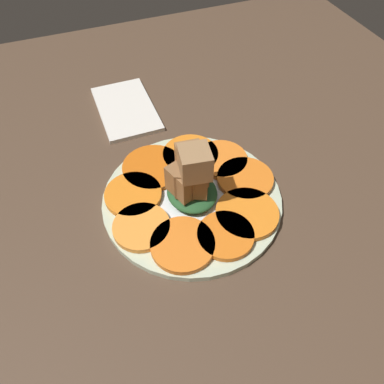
# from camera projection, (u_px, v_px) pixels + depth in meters

# --- Properties ---
(table_slab) EXTENTS (1.20, 1.20, 0.02)m
(table_slab) POSITION_uv_depth(u_px,v_px,m) (192.00, 205.00, 0.58)
(table_slab) COLOR #4C3828
(table_slab) RESTS_ON ground
(plate) EXTENTS (0.27, 0.27, 0.01)m
(plate) POSITION_uv_depth(u_px,v_px,m) (192.00, 199.00, 0.57)
(plate) COLOR beige
(plate) RESTS_ON table_slab
(carrot_slice_0) EXTENTS (0.08, 0.08, 0.01)m
(carrot_slice_0) POSITION_uv_depth(u_px,v_px,m) (226.00, 235.00, 0.51)
(carrot_slice_0) COLOR orange
(carrot_slice_0) RESTS_ON plate
(carrot_slice_1) EXTENTS (0.09, 0.09, 0.01)m
(carrot_slice_1) POSITION_uv_depth(u_px,v_px,m) (247.00, 213.00, 0.54)
(carrot_slice_1) COLOR orange
(carrot_slice_1) RESTS_ON plate
(carrot_slice_2) EXTENTS (0.09, 0.09, 0.01)m
(carrot_slice_2) POSITION_uv_depth(u_px,v_px,m) (245.00, 178.00, 0.58)
(carrot_slice_2) COLOR orange
(carrot_slice_2) RESTS_ON plate
(carrot_slice_3) EXTENTS (0.08, 0.08, 0.01)m
(carrot_slice_3) POSITION_uv_depth(u_px,v_px,m) (221.00, 159.00, 0.61)
(carrot_slice_3) COLOR orange
(carrot_slice_3) RESTS_ON plate
(carrot_slice_4) EXTENTS (0.09, 0.09, 0.01)m
(carrot_slice_4) POSITION_uv_depth(u_px,v_px,m) (191.00, 155.00, 0.62)
(carrot_slice_4) COLOR orange
(carrot_slice_4) RESTS_ON plate
(carrot_slice_5) EXTENTS (0.10, 0.10, 0.01)m
(carrot_slice_5) POSITION_uv_depth(u_px,v_px,m) (153.00, 168.00, 0.60)
(carrot_slice_5) COLOR #D55F13
(carrot_slice_5) RESTS_ON plate
(carrot_slice_6) EXTENTS (0.09, 0.09, 0.01)m
(carrot_slice_6) POSITION_uv_depth(u_px,v_px,m) (133.00, 194.00, 0.56)
(carrot_slice_6) COLOR orange
(carrot_slice_6) RESTS_ON plate
(carrot_slice_7) EXTENTS (0.08, 0.08, 0.01)m
(carrot_slice_7) POSITION_uv_depth(u_px,v_px,m) (141.00, 227.00, 0.52)
(carrot_slice_7) COLOR orange
(carrot_slice_7) RESTS_ON plate
(carrot_slice_8) EXTENTS (0.09, 0.09, 0.01)m
(carrot_slice_8) POSITION_uv_depth(u_px,v_px,m) (183.00, 244.00, 0.51)
(carrot_slice_8) COLOR orange
(carrot_slice_8) RESTS_ON plate
(center_pile) EXTENTS (0.08, 0.07, 0.10)m
(center_pile) POSITION_uv_depth(u_px,v_px,m) (190.00, 178.00, 0.53)
(center_pile) COLOR #235128
(center_pile) RESTS_ON plate
(fork) EXTENTS (0.17, 0.03, 0.00)m
(fork) POSITION_uv_depth(u_px,v_px,m) (236.00, 182.00, 0.58)
(fork) COLOR silver
(fork) RESTS_ON plate
(napkin) EXTENTS (0.17, 0.10, 0.01)m
(napkin) POSITION_uv_depth(u_px,v_px,m) (126.00, 109.00, 0.71)
(napkin) COLOR silver
(napkin) RESTS_ON table_slab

